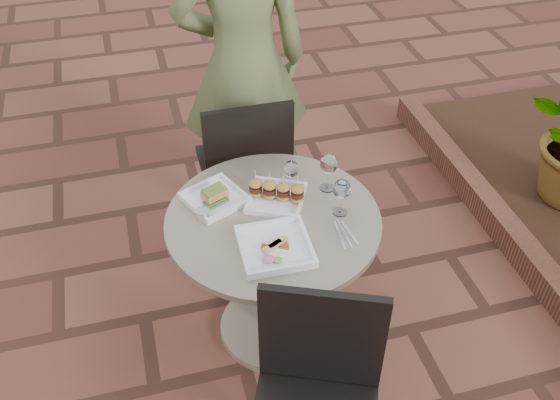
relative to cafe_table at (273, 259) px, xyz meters
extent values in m
plane|color=brown|center=(-0.19, -0.18, -0.48)|extent=(60.00, 60.00, 0.00)
cylinder|color=gray|center=(0.00, 0.00, -0.46)|extent=(0.52, 0.52, 0.04)
cylinder|color=gray|center=(0.00, 0.00, -0.13)|extent=(0.08, 0.08, 0.70)
cylinder|color=gray|center=(0.00, 0.00, 0.23)|extent=(0.90, 0.90, 0.03)
cube|color=black|center=(0.03, 0.75, -0.03)|extent=(0.45, 0.45, 0.03)
cube|color=black|center=(0.03, 0.55, 0.22)|extent=(0.44, 0.04, 0.46)
cylinder|color=black|center=(0.22, 0.94, -0.26)|extent=(0.02, 0.02, 0.44)
cylinder|color=black|center=(-0.16, 0.94, -0.26)|extent=(0.02, 0.02, 0.44)
cylinder|color=black|center=(0.22, 0.56, -0.26)|extent=(0.02, 0.02, 0.44)
cylinder|color=black|center=(-0.16, 0.56, -0.26)|extent=(0.02, 0.02, 0.44)
cube|color=black|center=(0.01, -0.61, 0.22)|extent=(0.42, 0.20, 0.46)
imported|color=#545D33|center=(0.09, 0.94, 0.46)|extent=(0.70, 0.47, 1.88)
cube|color=white|center=(-0.21, 0.17, 0.25)|extent=(0.30, 0.30, 0.01)
cube|color=#D57E4B|center=(-0.21, 0.17, 0.28)|extent=(0.12, 0.10, 0.03)
cube|color=#56652D|center=(-0.21, 0.17, 0.30)|extent=(0.11, 0.09, 0.01)
cube|color=white|center=(0.04, 0.10, 0.25)|extent=(0.31, 0.31, 0.01)
cube|color=white|center=(-0.04, -0.18, 0.25)|extent=(0.29, 0.29, 0.01)
ellipsoid|color=#E85F8C|center=(-0.08, -0.25, 0.27)|extent=(0.05, 0.04, 0.02)
cylinder|color=white|center=(0.28, -0.04, 0.25)|extent=(0.06, 0.06, 0.00)
cylinder|color=white|center=(0.28, -0.04, 0.29)|extent=(0.01, 0.01, 0.08)
ellipsoid|color=white|center=(0.28, -0.04, 0.37)|extent=(0.07, 0.07, 0.09)
cylinder|color=white|center=(0.28, -0.04, 0.37)|extent=(0.06, 0.06, 0.04)
cylinder|color=white|center=(0.12, 0.16, 0.25)|extent=(0.05, 0.05, 0.00)
cylinder|color=white|center=(0.12, 0.16, 0.28)|extent=(0.01, 0.01, 0.07)
ellipsoid|color=white|center=(0.12, 0.16, 0.36)|extent=(0.07, 0.07, 0.08)
cylinder|color=white|center=(0.28, 0.13, 0.25)|extent=(0.06, 0.06, 0.00)
cylinder|color=white|center=(0.28, 0.13, 0.29)|extent=(0.01, 0.01, 0.08)
ellipsoid|color=white|center=(0.28, 0.13, 0.38)|extent=(0.08, 0.08, 0.10)
cylinder|color=silver|center=(-0.28, 0.07, 0.27)|extent=(0.08, 0.08, 0.04)
cube|color=brown|center=(1.41, 0.12, -0.41)|extent=(0.12, 3.00, 0.15)
camera|label=1|loc=(-0.48, -1.86, 1.97)|focal=40.00mm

